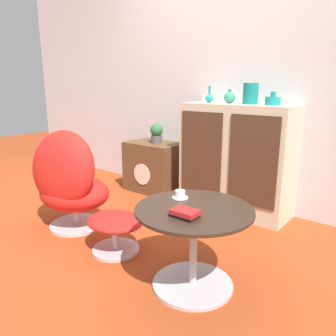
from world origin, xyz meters
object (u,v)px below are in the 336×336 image
book_stack (185,213)px  sideboard (236,159)px  potted_plant (157,133)px  tv_console (155,167)px  vase_inner_right (251,94)px  vase_inner_left (230,97)px  coffee_table (193,238)px  vase_leftmost (209,98)px  teacup (180,195)px  egg_chair (69,182)px  ottoman (115,226)px  vase_rightmost (273,100)px

book_stack → sideboard: bearing=107.2°
potted_plant → book_stack: bearing=-44.6°
tv_console → vase_inner_right: size_ratio=3.44×
sideboard → potted_plant: size_ratio=4.89×
vase_inner_left → coffee_table: bearing=-68.5°
vase_leftmost → tv_console: bearing=-178.8°
sideboard → teacup: bearing=-78.8°
vase_leftmost → potted_plant: size_ratio=0.73×
coffee_table → teacup: teacup is taller
egg_chair → ottoman: bearing=-2.8°
vase_inner_left → vase_inner_right: vase_inner_right is taller
ottoman → vase_inner_right: bearing=72.9°
vase_inner_left → potted_plant: vase_inner_left is taller
ottoman → potted_plant: potted_plant is taller
coffee_table → book_stack: size_ratio=4.28×
vase_leftmost → coffee_table: bearing=-60.6°
ottoman → coffee_table: size_ratio=0.63×
sideboard → vase_inner_right: bearing=2.2°
potted_plant → coffee_table: bearing=-42.4°
sideboard → tv_console: (-0.99, -0.01, -0.23)m
egg_chair → vase_rightmost: 1.79m
ottoman → vase_leftmost: bearing=91.2°
vase_leftmost → vase_inner_right: vase_inner_right is taller
ottoman → vase_rightmost: (0.59, 1.25, 0.84)m
sideboard → vase_inner_right: size_ratio=5.68×
vase_inner_left → book_stack: bearing=-69.2°
sideboard → vase_rightmost: vase_rightmost is taller
vase_leftmost → vase_inner_left: bearing=0.0°
vase_inner_right → vase_inner_left: bearing=180.0°
tv_console → vase_rightmost: 1.50m
book_stack → vase_rightmost: bearing=95.1°
ottoman → teacup: teacup is taller
egg_chair → vase_inner_right: vase_inner_right is taller
teacup → vase_leftmost: bearing=114.9°
teacup → tv_console: bearing=136.7°
egg_chair → vase_inner_left: vase_inner_left is taller
vase_inner_left → vase_inner_right: (0.20, 0.00, 0.04)m
vase_leftmost → teacup: bearing=-65.1°
tv_console → vase_inner_right: bearing=0.7°
sideboard → tv_console: bearing=-179.4°
ottoman → vase_inner_left: (0.18, 1.25, 0.86)m
vase_inner_right → potted_plant: bearing=-179.3°
egg_chair → vase_leftmost: size_ratio=5.61×
ottoman → vase_rightmost: 1.62m
coffee_table → vase_leftmost: size_ratio=4.45×
ottoman → vase_leftmost: size_ratio=2.81×
vase_inner_right → teacup: bearing=-83.8°
tv_console → book_stack: tv_console is taller
coffee_table → vase_inner_right: 1.50m
ottoman → potted_plant: (-0.68, 1.23, 0.46)m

